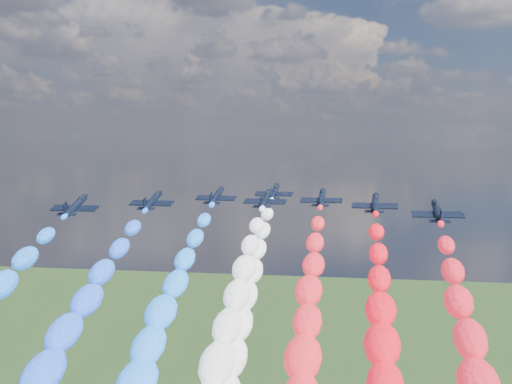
# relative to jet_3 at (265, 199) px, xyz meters

# --- Properties ---
(jet_0) EXTENTS (8.88, 12.14, 5.96)m
(jet_0) POSITION_rel_jet_3_xyz_m (-33.59, -18.18, 0.00)
(jet_0) COLOR black
(jet_1) EXTENTS (9.37, 12.50, 5.96)m
(jet_1) POSITION_rel_jet_3_xyz_m (-22.18, -6.95, 0.00)
(jet_1) COLOR black
(jet_2) EXTENTS (9.62, 12.67, 5.96)m
(jet_2) POSITION_rel_jet_3_xyz_m (-11.74, 5.98, 0.00)
(jet_2) COLOR black
(trail_2) EXTENTS (7.15, 100.07, 47.88)m
(trail_2) POSITION_rel_jet_3_xyz_m (-11.74, -45.30, -21.83)
(trail_2) COLOR #2179FB
(jet_3) EXTENTS (9.64, 12.69, 5.96)m
(jet_3) POSITION_rel_jet_3_xyz_m (0.00, 0.00, 0.00)
(jet_3) COLOR black
(jet_4) EXTENTS (9.37, 12.49, 5.96)m
(jet_4) POSITION_rel_jet_3_xyz_m (-0.47, 18.36, 0.00)
(jet_4) COLOR black
(trail_4) EXTENTS (7.15, 100.07, 47.88)m
(trail_4) POSITION_rel_jet_3_xyz_m (-0.47, -32.92, -21.83)
(trail_4) COLOR white
(jet_5) EXTENTS (9.13, 12.32, 5.96)m
(jet_5) POSITION_rel_jet_3_xyz_m (11.40, 4.31, 0.00)
(jet_5) COLOR black
(jet_6) EXTENTS (9.65, 12.69, 5.96)m
(jet_6) POSITION_rel_jet_3_xyz_m (22.31, -5.25, 0.00)
(jet_6) COLOR black
(jet_7) EXTENTS (8.87, 12.14, 5.96)m
(jet_7) POSITION_rel_jet_3_xyz_m (32.56, -17.90, 0.00)
(jet_7) COLOR black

